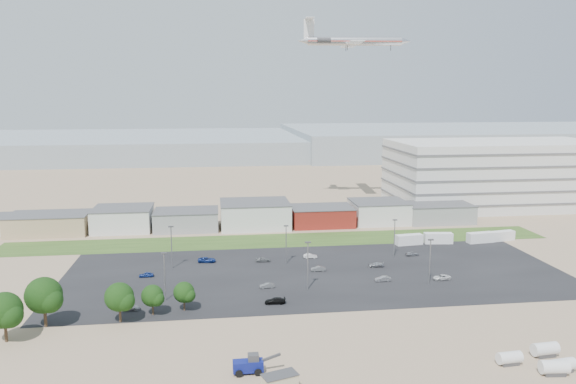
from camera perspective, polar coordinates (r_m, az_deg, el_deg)
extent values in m
plane|color=#937A5D|center=(117.50, 2.20, -11.33)|extent=(700.00, 700.00, 0.00)
cube|color=black|center=(136.89, 2.86, -8.23)|extent=(120.00, 50.00, 0.01)
cube|color=#2E4A1B|center=(166.56, -0.83, -4.93)|extent=(160.00, 16.00, 0.02)
cube|color=silver|center=(232.23, 20.47, 1.78)|extent=(80.00, 40.00, 25.00)
imported|color=silver|center=(136.72, 15.35, -8.36)|extent=(4.31, 2.40, 1.14)
imported|color=#A5A5AA|center=(132.56, 9.61, -8.70)|extent=(3.68, 1.30, 1.21)
imported|color=black|center=(117.58, -1.32, -10.99)|extent=(4.35, 1.96, 1.24)
imported|color=#595B5E|center=(126.65, -2.15, -9.48)|extent=(3.42, 1.49, 1.09)
imported|color=navy|center=(137.95, -14.21, -8.14)|extent=(3.42, 1.42, 1.16)
imported|color=#595B5E|center=(145.75, -2.54, -6.88)|extent=(3.88, 1.73, 1.10)
imported|color=#595B5E|center=(138.39, 3.09, -7.78)|extent=(3.60, 1.28, 1.18)
imported|color=#A5A5AA|center=(154.48, 12.50, -6.13)|extent=(3.60, 1.71, 1.19)
imported|color=navy|center=(146.65, -8.24, -6.83)|extent=(4.81, 2.66, 1.27)
imported|color=#A5A5AA|center=(118.57, -15.81, -11.19)|extent=(4.36, 2.03, 1.23)
imported|color=silver|center=(148.91, 2.28, -6.50)|extent=(3.63, 1.52, 1.17)
imported|color=#A5A5AA|center=(142.97, 8.92, -7.31)|extent=(4.00, 1.73, 1.15)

